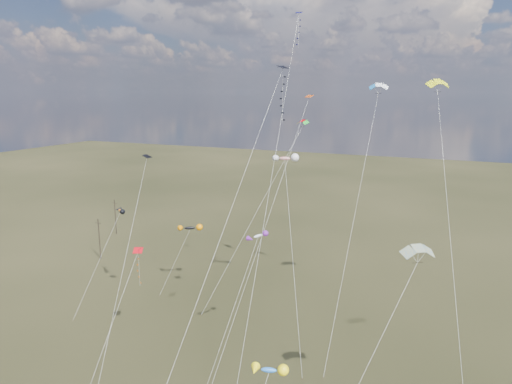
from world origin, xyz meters
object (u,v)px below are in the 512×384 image
at_px(parafoil_yellow, 439,83).
at_px(novelty_black_orange, 190,228).
at_px(utility_pole_far, 115,216).
at_px(utility_pole_near, 99,239).
at_px(diamond_black_high, 274,115).

bearing_deg(parafoil_yellow, novelty_black_orange, -179.84).
bearing_deg(novelty_black_orange, utility_pole_far, 149.19).
bearing_deg(utility_pole_near, diamond_black_high, -25.25).
distance_m(utility_pole_near, novelty_black_orange, 24.51).
bearing_deg(parafoil_yellow, diamond_black_high, -132.46).
height_order(diamond_black_high, novelty_black_orange, diamond_black_high).
bearing_deg(diamond_black_high, parafoil_yellow, 47.54).
bearing_deg(utility_pole_near, parafoil_yellow, -4.43).
height_order(parafoil_yellow, novelty_black_orange, parafoil_yellow).
distance_m(utility_pole_far, diamond_black_high, 67.26).
bearing_deg(novelty_black_orange, diamond_black_high, -37.94).
bearing_deg(utility_pole_far, utility_pole_near, -60.26).
distance_m(diamond_black_high, parafoil_yellow, 22.12).
bearing_deg(parafoil_yellow, utility_pole_near, 175.57).
bearing_deg(utility_pole_far, parafoil_yellow, -15.56).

